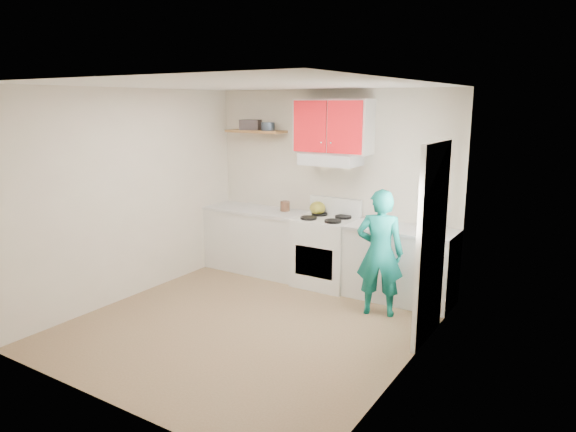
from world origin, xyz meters
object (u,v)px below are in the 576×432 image
Objects in this scene: crock at (285,207)px; person at (380,253)px; stove at (325,252)px; tin at (268,126)px; kettle at (317,208)px.

crock is 0.11× the size of person.
tin reaches higher than stove.
stove is 1.93m from tin.
stove is at bearing -41.82° from kettle.
person reaches higher than stove.
kettle is at bearing 0.31° from tin.
stove is 0.90m from crock.
tin is 1.35m from kettle.
stove is at bearing -45.73° from person.
kettle is 0.51m from crock.
person is (2.02, -0.70, -1.35)m from tin.
person is at bearing -29.06° from stove.
stove is at bearing -9.63° from crock.
kettle is 0.15× the size of person.
person is at bearing -21.48° from crock.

